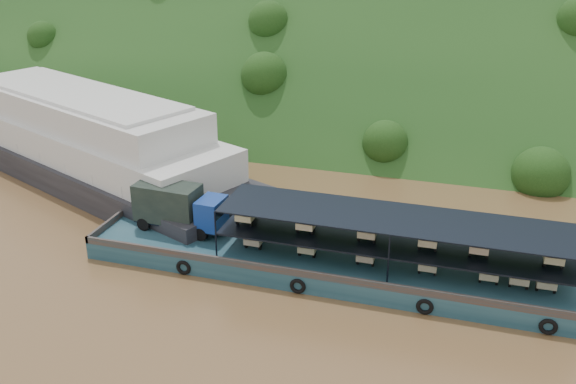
% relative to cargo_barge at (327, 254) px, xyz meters
% --- Properties ---
extents(ground, '(160.00, 160.00, 0.00)m').
position_rel_cargo_barge_xyz_m(ground, '(-2.32, 1.93, -1.14)').
color(ground, brown).
rests_on(ground, ground).
extents(hillside, '(140.00, 39.60, 39.60)m').
position_rel_cargo_barge_xyz_m(hillside, '(-2.32, 37.93, -1.14)').
color(hillside, '#183A15').
rests_on(hillside, ground).
extents(cargo_barge, '(35.00, 7.18, 4.60)m').
position_rel_cargo_barge_xyz_m(cargo_barge, '(0.00, 0.00, 0.00)').
color(cargo_barge, '#123240').
rests_on(cargo_barge, ground).
extents(passenger_ferry, '(40.01, 24.57, 7.96)m').
position_rel_cargo_barge_xyz_m(passenger_ferry, '(-25.74, 10.55, 2.31)').
color(passenger_ferry, black).
rests_on(passenger_ferry, ground).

